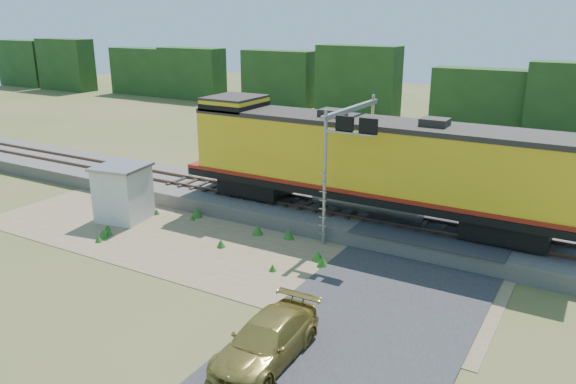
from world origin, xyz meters
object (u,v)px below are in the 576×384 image
Objects in this scene: shed at (123,192)px; signal_gantry at (351,137)px; car at (266,341)px; locomotive at (364,161)px.

signal_gantry is at bearing 11.78° from shed.
car is (13.46, -7.09, -0.83)m from shed.
locomotive reaches higher than car.
signal_gantry is (-0.42, -0.65, 1.33)m from locomotive.
car is at bearing -80.91° from locomotive.
locomotive is 6.87× the size of shed.
locomotive is 3.17× the size of signal_gantry.
signal_gantry is at bearing -122.97° from locomotive.
car is (2.36, -11.50, -4.22)m from signal_gantry.
locomotive is 4.34× the size of car.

